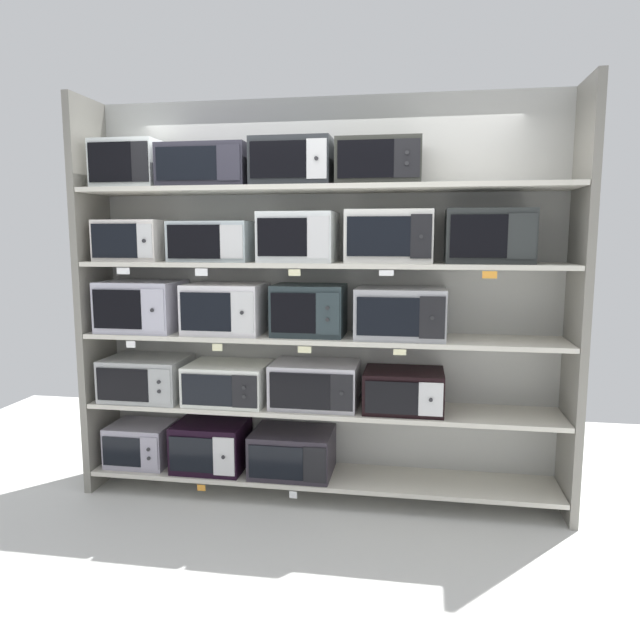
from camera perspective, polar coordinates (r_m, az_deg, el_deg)
ground at (r=3.31m, az=-3.11°, el=-23.94°), size 7.09×6.00×0.02m
back_panel at (r=4.04m, az=0.56°, el=2.14°), size 3.29×0.04×2.65m
upright_left at (r=4.35m, az=-20.95°, el=2.03°), size 0.05×0.44×2.65m
upright_right at (r=3.88m, az=23.65°, el=1.21°), size 0.05×0.44×2.65m
shelf_0 at (r=4.11m, az=0.00°, el=-14.85°), size 3.09×0.44×0.03m
microwave_0 at (r=4.43m, az=-16.87°, el=-11.34°), size 0.42×0.37×0.28m
microwave_1 at (r=4.23m, az=-10.46°, el=-11.78°), size 0.47×0.42×0.32m
microwave_2 at (r=4.08m, az=-2.66°, el=-12.61°), size 0.54×0.42×0.29m
price_tag_0 at (r=4.11m, az=-11.40°, el=-15.62°), size 0.06×0.00×0.04m
price_tag_1 at (r=3.95m, az=-2.61°, el=-16.53°), size 0.05×0.00×0.05m
shelf_1 at (r=3.95m, az=0.00°, el=-8.50°), size 3.09×0.44×0.03m
microwave_3 at (r=4.27m, az=-16.37°, el=-5.37°), size 0.55×0.44×0.29m
microwave_4 at (r=4.05m, az=-8.84°, el=-6.01°), size 0.53×0.43×0.26m
microwave_5 at (r=3.91m, az=-0.48°, el=-6.24°), size 0.56×0.39×0.29m
microwave_6 at (r=3.86m, az=8.09°, el=-6.75°), size 0.50×0.40×0.26m
shelf_2 at (r=3.84m, az=0.00°, el=-1.70°), size 3.09×0.44×0.03m
microwave_7 at (r=4.19m, az=-16.81°, el=1.32°), size 0.52×0.43×0.34m
microwave_8 at (r=3.96m, az=-9.10°, el=1.12°), size 0.51×0.41×0.33m
microwave_9 at (r=3.82m, az=-1.06°, el=0.98°), size 0.46×0.35×0.33m
microwave_10 at (r=3.76m, az=7.79°, el=0.69°), size 0.56×0.42×0.32m
price_tag_2 at (r=4.02m, az=-17.82°, el=-2.26°), size 0.06×0.00×0.04m
price_tag_3 at (r=3.79m, az=-9.90°, el=-2.62°), size 0.07×0.00×0.05m
price_tag_4 at (r=3.64m, az=-1.50°, el=-2.89°), size 0.08×0.00×0.04m
price_tag_5 at (r=3.58m, az=7.72°, el=-3.11°), size 0.08×0.00×0.03m
shelf_3 at (r=3.79m, az=0.00°, el=5.39°), size 3.09×0.44×0.03m
microwave_11 at (r=4.18m, az=-17.55°, el=7.33°), size 0.44×0.37×0.27m
microwave_12 at (r=3.96m, az=-10.30°, el=7.48°), size 0.53×0.35×0.26m
microwave_13 at (r=3.81m, az=-2.09°, el=8.01°), size 0.47×0.39×0.32m
microwave_14 at (r=3.74m, az=6.72°, el=8.03°), size 0.54×0.35×0.33m
microwave_15 at (r=3.75m, az=16.00°, el=7.79°), size 0.52×0.33×0.33m
price_tag_6 at (r=3.98m, az=-18.49°, el=4.52°), size 0.09×0.00×0.04m
price_tag_7 at (r=3.76m, az=-11.40°, el=4.55°), size 0.08×0.00×0.05m
price_tag_8 at (r=3.60m, az=-2.48°, el=4.60°), size 0.07×0.00×0.04m
price_tag_9 at (r=3.52m, az=6.44°, el=4.54°), size 0.09×0.00×0.03m
price_tag_10 at (r=3.54m, az=16.08°, el=4.22°), size 0.08×0.00×0.04m
shelf_4 at (r=3.80m, az=0.00°, el=12.56°), size 3.09×0.44×0.03m
microwave_16 at (r=4.21m, az=-17.91°, el=14.06°), size 0.43×0.34×0.31m
microwave_17 at (r=4.00m, az=-10.83°, el=14.35°), size 0.57×0.39×0.27m
microwave_18 at (r=3.84m, az=-2.54°, el=14.91°), size 0.50×0.41×0.29m
microwave_19 at (r=3.77m, az=5.79°, el=14.88°), size 0.51×0.42×0.27m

